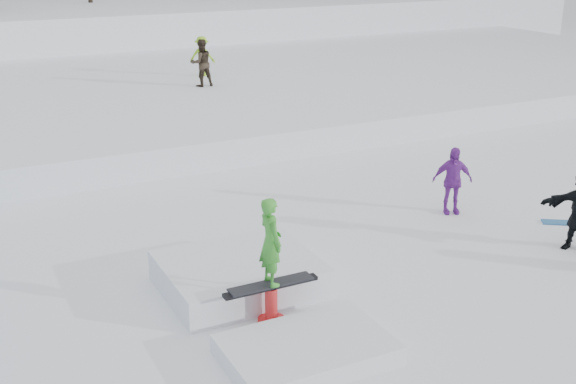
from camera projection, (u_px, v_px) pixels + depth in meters
name	position (u px, v px, depth m)	size (l,w,h in m)	color
ground	(314.00, 290.00, 12.60)	(120.00, 120.00, 0.00)	white
snow_berm	(37.00, 29.00, 37.41)	(60.00, 14.00, 2.40)	white
snow_midrise	(100.00, 95.00, 25.91)	(50.00, 18.00, 0.80)	white
walker_olive	(201.00, 63.00, 25.19)	(0.80, 0.62, 1.64)	#2F261B
walker_ygreen	(202.00, 56.00, 27.11)	(0.95, 0.55, 1.47)	#8ED420
spectator_purple	(452.00, 180.00, 15.85)	(0.89, 0.37, 1.51)	purple
loose_board_teal	(576.00, 223.00, 15.46)	(1.40, 0.28, 0.03)	#2A6397
jib_rail_feature	(256.00, 290.00, 11.95)	(2.60, 4.40, 2.11)	white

